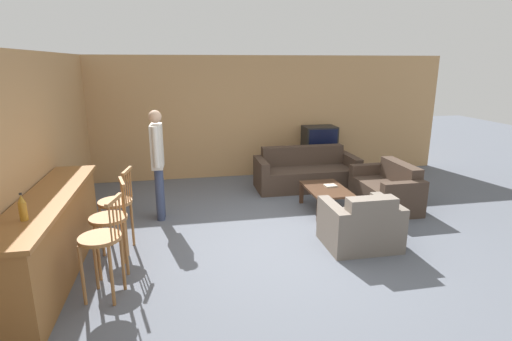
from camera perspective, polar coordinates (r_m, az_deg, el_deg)
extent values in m
plane|color=#565B66|center=(5.66, 3.12, -10.50)|extent=(24.00, 24.00, 0.00)
cube|color=tan|center=(8.72, -2.62, 7.58)|extent=(9.40, 0.08, 2.60)
cube|color=tan|center=(6.61, -27.13, 3.48)|extent=(0.08, 8.61, 2.60)
cube|color=brown|center=(5.26, -27.08, -8.70)|extent=(0.47, 2.77, 0.94)
cube|color=brown|center=(5.10, -27.74, -3.60)|extent=(0.55, 2.83, 0.05)
cylinder|color=#996638|center=(4.50, -21.41, -8.96)|extent=(0.53, 0.53, 0.04)
cylinder|color=#996638|center=(4.83, -21.95, -11.96)|extent=(0.04, 0.04, 0.67)
cylinder|color=#996638|center=(4.59, -23.55, -13.62)|extent=(0.04, 0.04, 0.67)
cylinder|color=#996638|center=(4.72, -18.50, -12.31)|extent=(0.04, 0.04, 0.67)
cylinder|color=#996638|center=(4.47, -19.93, -14.05)|extent=(0.04, 0.04, 0.67)
cylinder|color=#996638|center=(4.46, -18.81, -6.01)|extent=(0.02, 0.02, 0.38)
cylinder|color=#996638|center=(4.39, -19.22, -6.42)|extent=(0.02, 0.02, 0.38)
cylinder|color=#996638|center=(4.31, -19.65, -6.83)|extent=(0.02, 0.02, 0.38)
cylinder|color=#996638|center=(4.24, -20.09, -7.26)|extent=(0.02, 0.02, 0.38)
cube|color=#996638|center=(4.28, -19.68, -3.99)|extent=(0.12, 0.37, 0.04)
cylinder|color=#996638|center=(5.00, -20.35, -6.41)|extent=(0.53, 0.53, 0.04)
cylinder|color=#996638|center=(5.27, -21.81, -9.61)|extent=(0.04, 0.04, 0.67)
cylinder|color=#996638|center=(5.00, -21.60, -11.00)|extent=(0.04, 0.04, 0.67)
cylinder|color=#996638|center=(5.29, -18.48, -9.22)|extent=(0.04, 0.04, 0.67)
cylinder|color=#996638|center=(5.01, -18.07, -10.58)|extent=(0.04, 0.04, 0.67)
cylinder|color=#996638|center=(5.07, -18.61, -3.45)|extent=(0.02, 0.02, 0.38)
cylinder|color=#996638|center=(4.99, -18.50, -3.75)|extent=(0.02, 0.02, 0.38)
cylinder|color=#996638|center=(4.91, -18.38, -4.05)|extent=(0.02, 0.02, 0.38)
cylinder|color=#996638|center=(4.82, -18.26, -4.37)|extent=(0.02, 0.02, 0.38)
cube|color=#996638|center=(4.89, -18.64, -1.56)|extent=(0.12, 0.37, 0.04)
cylinder|color=#996638|center=(5.53, -19.48, -4.28)|extent=(0.50, 0.50, 0.04)
cylinder|color=#996638|center=(5.84, -20.17, -7.05)|extent=(0.04, 0.04, 0.67)
cylinder|color=#996638|center=(5.57, -21.13, -8.21)|extent=(0.04, 0.04, 0.67)
cylinder|color=#996638|center=(5.75, -17.26, -7.13)|extent=(0.04, 0.04, 0.67)
cylinder|color=#996638|center=(5.48, -18.09, -8.33)|extent=(0.04, 0.04, 0.67)
cylinder|color=#996638|center=(5.54, -17.44, -1.81)|extent=(0.02, 0.02, 0.38)
cylinder|color=#996638|center=(5.46, -17.68, -2.08)|extent=(0.02, 0.02, 0.38)
cylinder|color=#996638|center=(5.38, -17.93, -2.35)|extent=(0.02, 0.02, 0.38)
cylinder|color=#996638|center=(5.30, -18.18, -2.63)|extent=(0.02, 0.02, 0.38)
cube|color=#996638|center=(5.36, -17.98, -0.06)|extent=(0.10, 0.37, 0.04)
cube|color=#423328|center=(8.07, 7.21, -1.07)|extent=(1.69, 0.83, 0.42)
cube|color=#423328|center=(8.25, 6.64, 2.19)|extent=(1.69, 0.22, 0.38)
cube|color=#423328|center=(7.80, 0.75, -0.70)|extent=(0.16, 0.83, 0.63)
cube|color=#423328|center=(8.37, 13.27, -0.01)|extent=(0.16, 0.83, 0.63)
cube|color=#70665B|center=(5.73, 14.55, -8.33)|extent=(0.64, 0.79, 0.42)
cube|color=#70665B|center=(5.35, 16.13, -5.63)|extent=(0.64, 0.22, 0.36)
cube|color=#70665B|center=(5.87, 18.19, -6.98)|extent=(0.16, 0.79, 0.62)
cube|color=#70665B|center=(5.54, 10.83, -7.82)|extent=(0.16, 0.79, 0.62)
cube|color=#423328|center=(7.36, 17.86, -3.29)|extent=(0.76, 1.02, 0.42)
cube|color=#423328|center=(7.39, 19.95, -0.28)|extent=(0.22, 1.02, 0.35)
cube|color=#423328|center=(7.83, 15.86, -1.30)|extent=(0.76, 0.16, 0.61)
cube|color=#423328|center=(6.85, 20.28, -4.03)|extent=(0.76, 0.16, 0.61)
cube|color=#472D1E|center=(6.83, 10.00, -2.61)|extent=(0.65, 1.00, 0.04)
cube|color=#472D1E|center=(6.39, 8.99, -5.75)|extent=(0.06, 0.06, 0.37)
cube|color=#472D1E|center=(6.60, 13.66, -5.31)|extent=(0.06, 0.06, 0.37)
cube|color=#472D1E|center=(7.21, 6.52, -3.22)|extent=(0.06, 0.06, 0.37)
cube|color=#472D1E|center=(7.39, 10.73, -2.92)|extent=(0.06, 0.06, 0.37)
cube|color=#513823|center=(9.04, 8.90, 1.19)|extent=(1.04, 0.49, 0.59)
cube|color=black|center=(8.92, 9.04, 4.63)|extent=(0.71, 0.49, 0.51)
cube|color=black|center=(8.69, 9.60, 4.34)|extent=(0.64, 0.01, 0.44)
cylinder|color=#B27A23|center=(4.42, -30.32, -5.06)|extent=(0.07, 0.07, 0.18)
cone|color=#B27A23|center=(4.38, -30.54, -3.47)|extent=(0.07, 0.07, 0.08)
cylinder|color=black|center=(4.37, -30.62, -2.88)|extent=(0.03, 0.03, 0.02)
cube|color=#B7AD99|center=(6.93, 10.58, -2.13)|extent=(0.21, 0.17, 0.02)
cylinder|color=#384260|center=(6.50, -13.60, -3.36)|extent=(0.13, 0.13, 0.86)
cylinder|color=#384260|center=(6.64, -13.51, -2.96)|extent=(0.13, 0.13, 0.86)
cube|color=beige|center=(6.38, -13.98, 3.41)|extent=(0.18, 0.43, 0.68)
cylinder|color=beige|center=(6.15, -14.17, 3.22)|extent=(0.08, 0.08, 0.62)
cylinder|color=beige|center=(6.60, -13.83, 4.04)|extent=(0.08, 0.08, 0.62)
sphere|color=tan|center=(6.31, -14.24, 7.48)|extent=(0.20, 0.20, 0.20)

